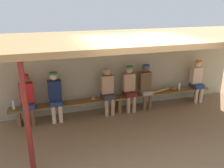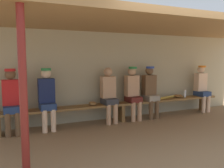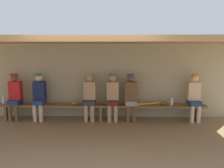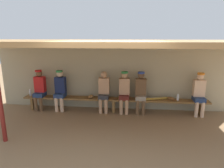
{
  "view_description": "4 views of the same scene",
  "coord_description": "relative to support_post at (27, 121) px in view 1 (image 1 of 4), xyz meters",
  "views": [
    {
      "loc": [
        -2.12,
        -4.52,
        3.06
      ],
      "look_at": [
        -0.27,
        1.32,
        0.96
      ],
      "focal_mm": 38.13,
      "sensor_mm": 36.0,
      "label": 1
    },
    {
      "loc": [
        -2.63,
        -3.62,
        1.55
      ],
      "look_at": [
        -0.31,
        1.41,
        0.95
      ],
      "focal_mm": 38.13,
      "sensor_mm": 36.0,
      "label": 2
    },
    {
      "loc": [
        0.47,
        -4.86,
        2.11
      ],
      "look_at": [
        0.32,
        1.44,
        1.08
      ],
      "focal_mm": 36.77,
      "sensor_mm": 36.0,
      "label": 3
    },
    {
      "loc": [
        0.53,
        -4.49,
        2.43
      ],
      "look_at": [
        -0.02,
        1.19,
        1.03
      ],
      "focal_mm": 31.35,
      "sensor_mm": 36.0,
      "label": 4
    }
  ],
  "objects": [
    {
      "name": "player_with_sunglasses",
      "position": [
        2.08,
        2.1,
        -0.37
      ],
      "size": [
        0.34,
        0.42,
        1.34
      ],
      "color": "#333338",
      "rests_on": "ground"
    },
    {
      "name": "player_shirtless_tan",
      "position": [
        3.27,
        2.1,
        -0.35
      ],
      "size": [
        0.34,
        0.42,
        1.34
      ],
      "color": "gray",
      "rests_on": "ground"
    },
    {
      "name": "water_bottle_clear",
      "position": [
        -0.43,
        2.11,
        -0.53
      ],
      "size": [
        0.06,
        0.06,
        0.23
      ],
      "color": "silver",
      "rests_on": "bench"
    },
    {
      "name": "baseball_glove_tan",
      "position": [
        1.66,
        2.09,
        -0.6
      ],
      "size": [
        0.19,
        0.25,
        0.09
      ],
      "primitive_type": "ellipsoid",
      "rotation": [
        0.0,
        0.0,
        1.5
      ],
      "color": "olive",
      "rests_on": "bench"
    },
    {
      "name": "baseball_glove_worn",
      "position": [
        4.23,
        2.13,
        -0.6
      ],
      "size": [
        0.29,
        0.29,
        0.09
      ],
      "primitive_type": "ellipsoid",
      "rotation": [
        0.0,
        0.0,
        2.37
      ],
      "color": "brown",
      "rests_on": "bench"
    },
    {
      "name": "back_wall",
      "position": [
        2.41,
        2.55,
        0.0
      ],
      "size": [
        8.0,
        0.2,
        2.2
      ],
      "primitive_type": "cube",
      "color": "tan",
      "rests_on": "ground"
    },
    {
      "name": "player_in_blue",
      "position": [
        -0.08,
        2.1,
        -0.35
      ],
      "size": [
        0.34,
        0.42,
        1.34
      ],
      "color": "navy",
      "rests_on": "ground"
    },
    {
      "name": "player_in_red",
      "position": [
        2.75,
        2.1,
        -0.35
      ],
      "size": [
        0.34,
        0.42,
        1.34
      ],
      "color": "#591E19",
      "rests_on": "ground"
    },
    {
      "name": "support_post",
      "position": [
        0.0,
        0.0,
        0.0
      ],
      "size": [
        0.1,
        0.1,
        2.2
      ],
      "primitive_type": "cylinder",
      "color": "maroon",
      "rests_on": "ground"
    },
    {
      "name": "player_near_post",
      "position": [
        0.62,
        2.1,
        -0.35
      ],
      "size": [
        0.34,
        0.42,
        1.34
      ],
      "color": "navy",
      "rests_on": "ground"
    },
    {
      "name": "water_bottle_blue",
      "position": [
        4.43,
        2.11,
        -0.54
      ],
      "size": [
        0.07,
        0.07,
        0.21
      ],
      "color": "silver",
      "rests_on": "bench"
    },
    {
      "name": "bench",
      "position": [
        2.41,
        2.1,
        -0.71
      ],
      "size": [
        6.0,
        0.36,
        0.46
      ],
      "color": "brown",
      "rests_on": "ground"
    },
    {
      "name": "dugout_roof",
      "position": [
        2.41,
        1.25,
        1.16
      ],
      "size": [
        8.0,
        2.8,
        0.12
      ],
      "primitive_type": "cube",
      "color": "#9E7547",
      "rests_on": "back_wall"
    },
    {
      "name": "ground_plane",
      "position": [
        2.41,
        0.55,
        -1.1
      ],
      "size": [
        24.0,
        24.0,
        0.0
      ],
      "primitive_type": "plane",
      "color": "#8C6D4C"
    },
    {
      "name": "player_middle",
      "position": [
        5.06,
        2.1,
        -0.35
      ],
      "size": [
        0.34,
        0.42,
        1.34
      ],
      "color": "navy",
      "rests_on": "ground"
    },
    {
      "name": "baseball_bat",
      "position": [
        3.77,
        2.1,
        -0.61
      ],
      "size": [
        0.81,
        0.31,
        0.07
      ],
      "primitive_type": "cylinder",
      "rotation": [
        0.0,
        1.57,
        0.3
      ],
      "color": "#B28C33",
      "rests_on": "bench"
    }
  ]
}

